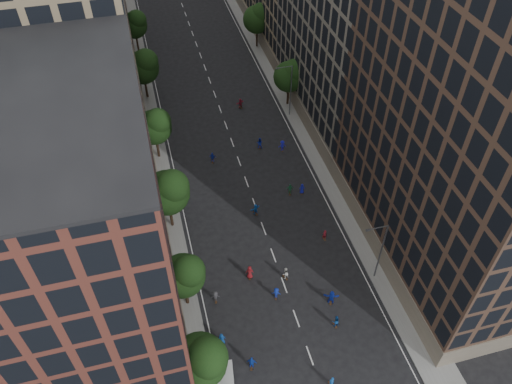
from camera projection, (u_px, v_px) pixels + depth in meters
ground at (233, 144)px, 75.92m from camera, size 240.00×240.00×0.00m
sidewalk_left at (148, 127)px, 78.83m from camera, size 4.00×105.00×0.15m
sidewalk_right at (293, 105)px, 83.19m from camera, size 4.00×105.00×0.15m
bldg_left_a at (85, 255)px, 42.02m from camera, size 14.00×22.00×30.00m
bldg_left_b at (76, 83)px, 57.06m from camera, size 14.00×26.00×34.00m
bldg_left_c at (80, 19)px, 74.93m from camera, size 14.00×20.00×28.00m
bldg_right_a at (470, 128)px, 49.54m from camera, size 14.00×30.00×36.00m
bldg_right_b at (354, 15)px, 70.47m from camera, size 14.00×28.00×33.00m
tree_left_0 at (202, 360)px, 44.94m from camera, size 5.20×5.20×8.83m
tree_left_1 at (185, 274)px, 52.09m from camera, size 4.80×4.80×8.21m
tree_left_2 at (168, 191)px, 59.73m from camera, size 5.60×5.60×9.45m
tree_left_3 at (155, 126)px, 69.72m from camera, size 5.00×5.00×8.58m
tree_left_4 at (143, 66)px, 80.48m from camera, size 5.40×5.40×9.08m
tree_left_5 at (135, 24)px, 91.75m from camera, size 4.80×4.80×8.33m
tree_right_a at (290, 75)px, 79.40m from camera, size 5.00×5.00×8.39m
tree_right_b at (258, 18)px, 92.87m from camera, size 5.20×5.20×8.83m
streetlamp_near at (380, 249)px, 54.97m from camera, size 2.64×0.22×9.06m
streetlamp_far at (290, 88)px, 77.58m from camera, size 2.64×0.22×9.06m
skater_0 at (222, 339)px, 51.94m from camera, size 0.88×0.61×1.72m
skater_1 at (332, 382)px, 48.83m from camera, size 0.61×0.46×1.53m
skater_2 at (336, 321)px, 53.49m from camera, size 0.84×0.67×1.64m
skater_3 at (276, 293)px, 56.07m from camera, size 1.13×0.88×1.55m
skater_4 at (252, 363)px, 50.07m from camera, size 1.15×0.84×1.81m
skater_5 at (331, 297)px, 55.47m from camera, size 1.86×1.13×1.92m
skater_6 at (250, 272)px, 57.87m from camera, size 1.05×0.81×1.91m
skater_7 at (325, 235)px, 62.18m from camera, size 0.57×0.39×1.52m
skater_8 at (285, 273)px, 57.88m from camera, size 1.02×0.93×1.71m
skater_9 at (215, 297)px, 55.74m from camera, size 1.06×0.68×1.56m
skater_10 at (290, 189)px, 67.80m from camera, size 1.07×0.67×1.70m
skater_11 at (256, 209)px, 65.22m from camera, size 1.54×0.97×1.59m
skater_12 at (302, 189)px, 67.94m from camera, size 0.86×0.66×1.56m
skater_13 at (187, 194)px, 67.30m from camera, size 0.63×0.49×1.53m
skater_14 at (260, 143)px, 74.71m from camera, size 1.05×0.94×1.78m
skater_15 at (282, 146)px, 74.31m from camera, size 1.17×0.73×1.73m
skater_16 at (213, 158)px, 72.47m from camera, size 1.06×0.76×1.66m
skater_17 at (240, 104)px, 82.13m from camera, size 1.60×1.03×1.65m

